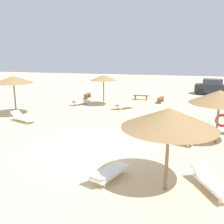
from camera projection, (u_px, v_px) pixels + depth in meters
The scene contains 16 objects.
ground_plane at pixel (97, 150), 12.17m from camera, with size 80.00×80.00×0.00m, color beige.
parasol_0 at pixel (220, 97), 12.59m from camera, with size 3.05×3.05×2.78m.
parasol_1 at pixel (169, 118), 8.14m from camera, with size 3.15×3.15×2.90m.
parasol_2 at pixel (104, 78), 21.31m from camera, with size 2.29×2.29×2.71m.
parasol_4 at pixel (13, 80), 17.79m from camera, with size 2.82×2.82×2.98m.
lounger_0 at pixel (176, 138), 13.01m from camera, with size 2.02×1.30×0.62m.
lounger_1 at pixel (107, 173), 9.27m from camera, with size 1.31×2.02×0.61m.
lounger_2 at pixel (80, 102), 22.28m from camera, with size 1.45×1.95×0.77m.
lounger_4 at pixel (23, 118), 16.95m from camera, with size 2.00×1.28×0.68m.
lounger_5 at pixel (213, 128), 14.58m from camera, with size 1.98×0.85×0.61m.
lounger_6 at pixel (213, 183), 8.57m from camera, with size 1.41×2.00×0.61m.
lounger_7 at pixel (124, 105), 20.73m from camera, with size 1.78×1.81×0.68m.
bench_0 at pixel (161, 99), 23.29m from camera, with size 0.64×1.55×0.49m.
bench_1 at pixel (87, 95), 25.45m from camera, with size 0.45×1.51×0.49m.
bench_2 at pixel (141, 97), 24.59m from camera, with size 1.50×0.42×0.49m.
parked_car at pixel (214, 87), 27.45m from camera, with size 4.23×2.53×1.72m.
Camera 1 is at (3.37, -10.90, 4.67)m, focal length 40.37 mm.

